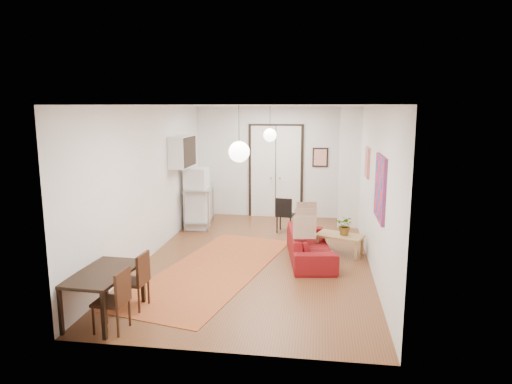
# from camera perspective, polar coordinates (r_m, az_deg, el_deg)

# --- Properties ---
(floor) EXTENTS (7.00, 7.00, 0.00)m
(floor) POSITION_cam_1_polar(r_m,az_deg,el_deg) (8.93, 0.25, -8.23)
(floor) COLOR brown
(floor) RESTS_ON ground
(ceiling) EXTENTS (4.20, 7.00, 0.02)m
(ceiling) POSITION_cam_1_polar(r_m,az_deg,el_deg) (8.45, 0.26, 10.73)
(ceiling) COLOR white
(ceiling) RESTS_ON wall_back
(wall_back) EXTENTS (4.20, 0.02, 2.90)m
(wall_back) POSITION_cam_1_polar(r_m,az_deg,el_deg) (12.01, 2.51, 3.73)
(wall_back) COLOR white
(wall_back) RESTS_ON floor
(wall_front) EXTENTS (4.20, 0.02, 2.90)m
(wall_front) POSITION_cam_1_polar(r_m,az_deg,el_deg) (5.20, -4.97, -5.37)
(wall_front) COLOR white
(wall_front) RESTS_ON floor
(wall_left) EXTENTS (0.02, 7.00, 2.90)m
(wall_left) POSITION_cam_1_polar(r_m,az_deg,el_deg) (9.09, -12.98, 1.26)
(wall_left) COLOR white
(wall_left) RESTS_ON floor
(wall_right) EXTENTS (0.02, 7.00, 2.90)m
(wall_right) POSITION_cam_1_polar(r_m,az_deg,el_deg) (8.55, 14.34, 0.63)
(wall_right) COLOR white
(wall_right) RESTS_ON floor
(double_doors) EXTENTS (1.44, 0.06, 2.50)m
(double_doors) POSITION_cam_1_polar(r_m,az_deg,el_deg) (12.00, 2.48, 2.52)
(double_doors) COLOR white
(double_doors) RESTS_ON wall_back
(stub_partition) EXTENTS (0.50, 0.10, 2.90)m
(stub_partition) POSITION_cam_1_polar(r_m,az_deg,el_deg) (11.04, 11.64, 2.92)
(stub_partition) COLOR white
(stub_partition) RESTS_ON floor
(wall_cabinet) EXTENTS (0.35, 1.00, 0.70)m
(wall_cabinet) POSITION_cam_1_polar(r_m,az_deg,el_deg) (10.38, -9.21, 5.03)
(wall_cabinet) COLOR white
(wall_cabinet) RESTS_ON wall_left
(painting_popart) EXTENTS (0.05, 1.00, 1.00)m
(painting_popart) POSITION_cam_1_polar(r_m,az_deg,el_deg) (7.29, 15.27, 0.51)
(painting_popart) COLOR red
(painting_popart) RESTS_ON wall_right
(painting_abstract) EXTENTS (0.05, 0.50, 0.60)m
(painting_abstract) POSITION_cam_1_polar(r_m,az_deg,el_deg) (9.28, 13.76, 3.60)
(painting_abstract) COLOR beige
(painting_abstract) RESTS_ON wall_right
(poster_back) EXTENTS (0.40, 0.03, 0.50)m
(poster_back) POSITION_cam_1_polar(r_m,az_deg,el_deg) (11.91, 8.03, 4.30)
(poster_back) COLOR red
(poster_back) RESTS_ON wall_back
(print_left) EXTENTS (0.03, 0.44, 0.54)m
(print_left) POSITION_cam_1_polar(r_m,az_deg,el_deg) (10.90, -9.20, 5.55)
(print_left) COLOR olive
(print_left) RESTS_ON wall_left
(pendant_back) EXTENTS (0.30, 0.30, 0.80)m
(pendant_back) POSITION_cam_1_polar(r_m,az_deg,el_deg) (10.45, 1.75, 7.13)
(pendant_back) COLOR white
(pendant_back) RESTS_ON ceiling
(pendant_front) EXTENTS (0.30, 0.30, 0.80)m
(pendant_front) POSITION_cam_1_polar(r_m,az_deg,el_deg) (6.50, -2.12, 5.05)
(pendant_front) COLOR white
(pendant_front) RESTS_ON ceiling
(kilim_rug) EXTENTS (2.53, 4.57, 0.01)m
(kilim_rug) POSITION_cam_1_polar(r_m,az_deg,el_deg) (8.34, -5.31, -9.62)
(kilim_rug) COLOR #B7542D
(kilim_rug) RESTS_ON floor
(sofa) EXTENTS (1.03, 2.05, 0.57)m
(sofa) POSITION_cam_1_polar(r_m,az_deg,el_deg) (8.80, 6.80, -6.62)
(sofa) COLOR maroon
(sofa) RESTS_ON floor
(coffee_table) EXTENTS (1.01, 0.78, 0.40)m
(coffee_table) POSITION_cam_1_polar(r_m,az_deg,el_deg) (9.21, 10.44, -5.58)
(coffee_table) COLOR #A98550
(coffee_table) RESTS_ON floor
(potted_plant) EXTENTS (0.43, 0.41, 0.39)m
(potted_plant) POSITION_cam_1_polar(r_m,az_deg,el_deg) (9.15, 11.11, -4.11)
(potted_plant) COLOR #30642D
(potted_plant) RESTS_ON coffee_table
(kitchen_counter) EXTENTS (0.81, 1.35, 0.98)m
(kitchen_counter) POSITION_cam_1_polar(r_m,az_deg,el_deg) (11.20, -7.11, -1.02)
(kitchen_counter) COLOR #B3B7B8
(kitchen_counter) RESTS_ON floor
(bowl) EXTENTS (0.30, 0.30, 0.06)m
(bowl) POSITION_cam_1_polar(r_m,az_deg,el_deg) (10.85, -7.56, 0.55)
(bowl) COLOR white
(bowl) RESTS_ON kitchen_counter
(soap_bottle) EXTENTS (0.12, 0.12, 0.20)m
(soap_bottle) POSITION_cam_1_polar(r_m,az_deg,el_deg) (11.36, -6.84, 1.39)
(soap_bottle) COLOR #52A6B3
(soap_bottle) RESTS_ON kitchen_counter
(fridge) EXTENTS (0.52, 0.52, 1.46)m
(fridge) POSITION_cam_1_polar(r_m,az_deg,el_deg) (10.99, -7.41, -0.79)
(fridge) COLOR silver
(fridge) RESTS_ON floor
(dining_table) EXTENTS (0.76, 1.25, 0.67)m
(dining_table) POSITION_cam_1_polar(r_m,az_deg,el_deg) (6.67, -18.53, -10.01)
(dining_table) COLOR black
(dining_table) RESTS_ON floor
(dining_chair_near) EXTENTS (0.42, 0.57, 0.83)m
(dining_chair_near) POSITION_cam_1_polar(r_m,az_deg,el_deg) (6.97, -14.97, -9.95)
(dining_chair_near) COLOR #381C11
(dining_chair_near) RESTS_ON floor
(dining_chair_far) EXTENTS (0.42, 0.57, 0.83)m
(dining_chair_far) POSITION_cam_1_polar(r_m,az_deg,el_deg) (6.39, -17.40, -12.00)
(dining_chair_far) COLOR #381C11
(dining_chair_far) RESTS_ON floor
(black_side_chair) EXTENTS (0.43, 0.43, 0.83)m
(black_side_chair) POSITION_cam_1_polar(r_m,az_deg,el_deg) (10.72, 3.73, -2.39)
(black_side_chair) COLOR black
(black_side_chair) RESTS_ON floor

